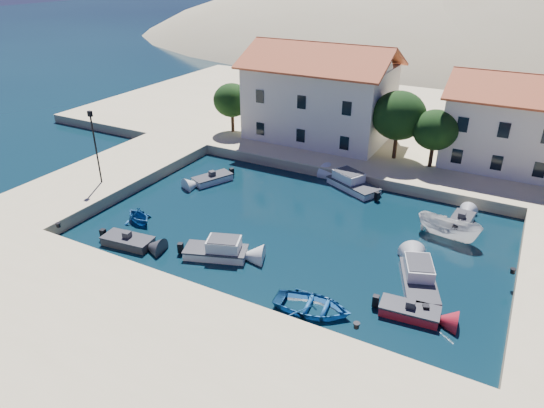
{
  "coord_description": "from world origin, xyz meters",
  "views": [
    {
      "loc": [
        13.43,
        -18.42,
        18.05
      ],
      "look_at": [
        -1.69,
        9.52,
        2.0
      ],
      "focal_mm": 32.0,
      "sensor_mm": 36.0,
      "label": 1
    }
  ],
  "objects_px": {
    "building_left": "(320,91)",
    "cabin_cruiser_south": "(216,250)",
    "rowboat_south": "(312,310)",
    "boat_east": "(447,238)",
    "cabin_cruiser_east": "(419,281)",
    "building_mid": "(508,119)",
    "lamppost": "(95,140)"
  },
  "relations": [
    {
      "from": "building_left",
      "to": "cabin_cruiser_south",
      "type": "distance_m",
      "value": 24.55
    },
    {
      "from": "cabin_cruiser_south",
      "to": "rowboat_south",
      "type": "height_order",
      "value": "cabin_cruiser_south"
    },
    {
      "from": "cabin_cruiser_south",
      "to": "boat_east",
      "type": "bearing_deg",
      "value": 17.17
    },
    {
      "from": "boat_east",
      "to": "rowboat_south",
      "type": "bearing_deg",
      "value": 166.28
    },
    {
      "from": "cabin_cruiser_south",
      "to": "cabin_cruiser_east",
      "type": "bearing_deg",
      "value": -6.58
    },
    {
      "from": "building_mid",
      "to": "rowboat_south",
      "type": "xyz_separation_m",
      "value": [
        -7.06,
        -26.87,
        -5.22
      ]
    },
    {
      "from": "building_left",
      "to": "building_mid",
      "type": "height_order",
      "value": "building_left"
    },
    {
      "from": "building_left",
      "to": "building_mid",
      "type": "xyz_separation_m",
      "value": [
        18.0,
        1.0,
        -0.71
      ]
    },
    {
      "from": "building_mid",
      "to": "boat_east",
      "type": "distance_m",
      "value": 15.74
    },
    {
      "from": "building_left",
      "to": "boat_east",
      "type": "bearing_deg",
      "value": -40.3
    },
    {
      "from": "lamppost",
      "to": "cabin_cruiser_east",
      "type": "bearing_deg",
      "value": -1.55
    },
    {
      "from": "building_left",
      "to": "lamppost",
      "type": "relative_size",
      "value": 2.36
    },
    {
      "from": "building_left",
      "to": "cabin_cruiser_south",
      "type": "relative_size",
      "value": 3.2
    },
    {
      "from": "cabin_cruiser_south",
      "to": "cabin_cruiser_east",
      "type": "height_order",
      "value": "same"
    },
    {
      "from": "lamppost",
      "to": "cabin_cruiser_south",
      "type": "bearing_deg",
      "value": -14.7
    },
    {
      "from": "building_left",
      "to": "lamppost",
      "type": "height_order",
      "value": "building_left"
    },
    {
      "from": "cabin_cruiser_south",
      "to": "rowboat_south",
      "type": "xyz_separation_m",
      "value": [
        8.1,
        -2.11,
        -0.48
      ]
    },
    {
      "from": "cabin_cruiser_south",
      "to": "cabin_cruiser_east",
      "type": "relative_size",
      "value": 0.9
    },
    {
      "from": "building_mid",
      "to": "rowboat_south",
      "type": "relative_size",
      "value": 2.33
    },
    {
      "from": "cabin_cruiser_east",
      "to": "building_left",
      "type": "bearing_deg",
      "value": 16.8
    },
    {
      "from": "building_mid",
      "to": "cabin_cruiser_south",
      "type": "distance_m",
      "value": 29.42
    },
    {
      "from": "building_mid",
      "to": "cabin_cruiser_east",
      "type": "xyz_separation_m",
      "value": [
        -2.22,
        -21.74,
        -4.75
      ]
    },
    {
      "from": "rowboat_south",
      "to": "building_left",
      "type": "bearing_deg",
      "value": 15.5
    },
    {
      "from": "cabin_cruiser_south",
      "to": "building_left",
      "type": "bearing_deg",
      "value": 77.1
    },
    {
      "from": "rowboat_south",
      "to": "cabin_cruiser_east",
      "type": "bearing_deg",
      "value": -50.75
    },
    {
      "from": "cabin_cruiser_south",
      "to": "boat_east",
      "type": "xyz_separation_m",
      "value": [
        13.35,
        10.03,
        -0.48
      ]
    },
    {
      "from": "lamppost",
      "to": "building_left",
      "type": "bearing_deg",
      "value": 60.1
    },
    {
      "from": "rowboat_south",
      "to": "cabin_cruiser_east",
      "type": "distance_m",
      "value": 7.06
    },
    {
      "from": "cabin_cruiser_east",
      "to": "boat_east",
      "type": "relative_size",
      "value": 1.11
    },
    {
      "from": "building_mid",
      "to": "cabin_cruiser_south",
      "type": "bearing_deg",
      "value": -121.47
    },
    {
      "from": "cabin_cruiser_east",
      "to": "boat_east",
      "type": "bearing_deg",
      "value": -23.88
    },
    {
      "from": "building_mid",
      "to": "boat_east",
      "type": "xyz_separation_m",
      "value": [
        -1.8,
        -14.74,
        -5.22
      ]
    }
  ]
}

